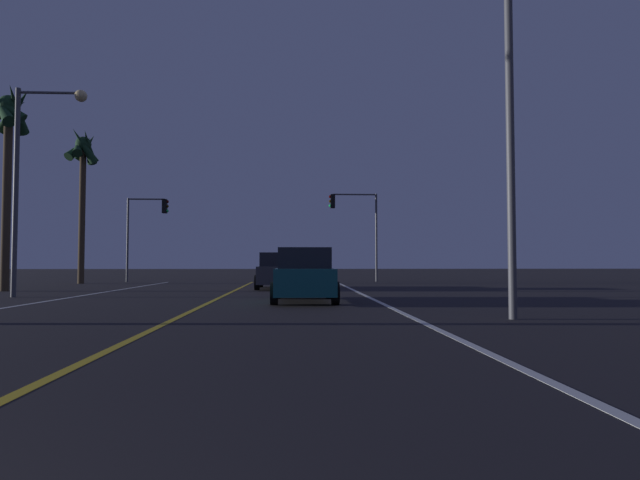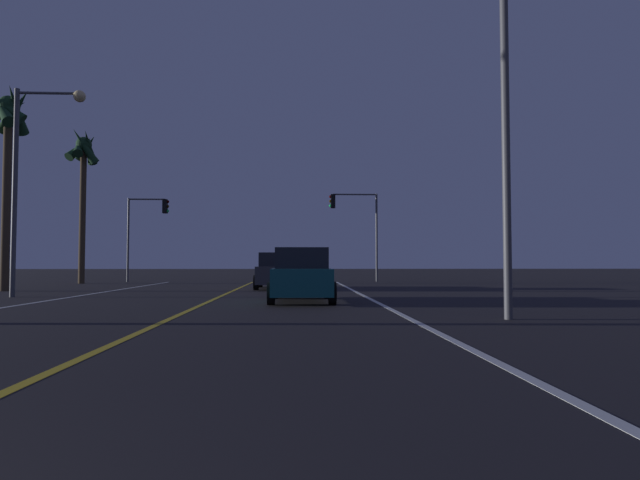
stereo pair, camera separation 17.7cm
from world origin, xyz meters
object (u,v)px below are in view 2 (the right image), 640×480
(car_lead_same_lane, at_px, (301,276))
(traffic_light_near_right, at_px, (354,216))
(street_lamp_right_near, at_px, (486,74))
(car_ahead_far, at_px, (277,271))
(traffic_light_near_left, at_px, (148,220))
(street_lamp_left_mid, at_px, (33,162))
(palm_tree_left_mid, at_px, (9,127))
(palm_tree_left_far, at_px, (84,161))

(car_lead_same_lane, bearing_deg, traffic_light_near_right, -11.72)
(street_lamp_right_near, bearing_deg, car_lead_same_lane, -53.22)
(traffic_light_near_right, bearing_deg, car_ahead_far, 62.44)
(car_ahead_far, relative_size, traffic_light_near_right, 0.75)
(car_ahead_far, distance_m, traffic_light_near_left, 12.83)
(car_lead_same_lane, relative_size, traffic_light_near_left, 0.80)
(car_ahead_far, bearing_deg, street_lamp_right_near, -159.53)
(car_lead_same_lane, bearing_deg, street_lamp_left_mid, 74.87)
(traffic_light_near_left, height_order, street_lamp_left_mid, street_lamp_left_mid)
(car_ahead_far, height_order, traffic_light_near_right, traffic_light_near_right)
(car_lead_same_lane, bearing_deg, palm_tree_left_mid, 62.42)
(street_lamp_left_mid, bearing_deg, palm_tree_left_mid, 127.05)
(car_ahead_far, height_order, car_lead_same_lane, same)
(street_lamp_right_near, bearing_deg, car_ahead_far, -69.53)
(traffic_light_near_right, distance_m, palm_tree_left_mid, 19.77)
(car_ahead_far, distance_m, palm_tree_left_mid, 13.46)
(car_ahead_far, relative_size, street_lamp_left_mid, 0.57)
(traffic_light_near_left, bearing_deg, traffic_light_near_right, 0.00)
(street_lamp_left_mid, height_order, palm_tree_left_mid, palm_tree_left_mid)
(traffic_light_near_right, relative_size, palm_tree_left_mid, 0.64)
(street_lamp_right_near, bearing_deg, traffic_light_near_left, -58.79)
(car_lead_same_lane, relative_size, palm_tree_left_mid, 0.48)
(car_lead_same_lane, relative_size, palm_tree_left_far, 0.47)
(palm_tree_left_far, bearing_deg, car_ahead_far, -28.96)
(traffic_light_near_left, relative_size, palm_tree_left_mid, 0.59)
(car_lead_same_lane, height_order, traffic_light_near_left, traffic_light_near_left)
(traffic_light_near_right, bearing_deg, traffic_light_near_left, 0.00)
(car_ahead_far, distance_m, street_lamp_right_near, 15.40)
(car_ahead_far, height_order, traffic_light_near_left, traffic_light_near_left)
(street_lamp_left_mid, bearing_deg, palm_tree_left_far, 104.12)
(car_lead_same_lane, height_order, palm_tree_left_mid, palm_tree_left_mid)
(traffic_light_near_left, bearing_deg, palm_tree_left_mid, -106.41)
(traffic_light_near_left, xyz_separation_m, palm_tree_left_mid, (-3.12, -10.60, 3.23))
(car_lead_same_lane, relative_size, street_lamp_right_near, 0.50)
(traffic_light_near_left, xyz_separation_m, street_lamp_left_mid, (-0.05, -14.66, 0.93))
(street_lamp_right_near, relative_size, palm_tree_left_mid, 0.96)
(palm_tree_left_far, bearing_deg, palm_tree_left_mid, -89.97)
(traffic_light_near_right, distance_m, street_lamp_left_mid, 19.85)
(traffic_light_near_left, relative_size, street_lamp_right_near, 0.62)
(car_lead_same_lane, height_order, traffic_light_near_right, traffic_light_near_right)
(traffic_light_near_left, bearing_deg, car_ahead_far, -46.07)
(car_ahead_far, height_order, street_lamp_right_near, street_lamp_right_near)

